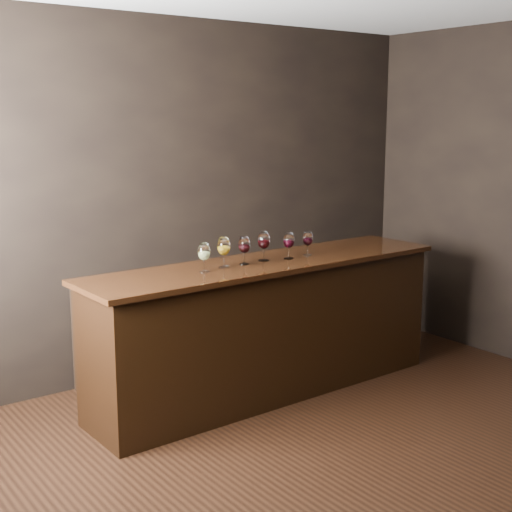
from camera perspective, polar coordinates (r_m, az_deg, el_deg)
ground at (r=4.33m, az=8.11°, el=-17.11°), size 5.00×5.00×0.00m
room_shell at (r=3.75m, az=5.08°, el=7.52°), size 5.02×4.52×2.81m
bar_counter at (r=5.31m, az=0.95°, el=-5.93°), size 2.78×0.67×0.97m
bar_top at (r=5.18m, az=0.97°, el=-0.61°), size 2.88×0.73×0.04m
back_bar_shelf at (r=5.85m, az=-3.45°, el=-5.13°), size 2.25×0.40×0.81m
glass_white at (r=4.81m, az=-4.18°, el=0.28°), size 0.08×0.08×0.20m
glass_amber at (r=4.94m, az=-2.59°, el=0.70°), size 0.09×0.09×0.21m
glass_red_a at (r=5.05m, az=-0.94°, el=0.84°), size 0.09×0.09×0.20m
glass_red_b at (r=5.17m, az=0.62°, el=1.20°), size 0.09×0.09×0.21m
glass_red_c at (r=5.25m, az=2.64°, el=1.20°), size 0.08×0.08×0.20m
glass_red_d at (r=5.39m, az=4.16°, el=1.36°), size 0.08×0.08×0.18m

